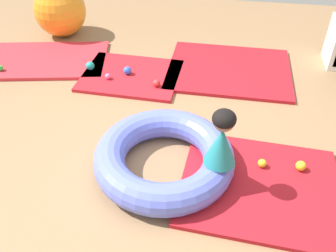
{
  "coord_description": "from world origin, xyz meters",
  "views": [
    {
      "loc": [
        0.47,
        -2.3,
        2.27
      ],
      "look_at": [
        0.08,
        0.08,
        0.31
      ],
      "focal_mm": 39.29,
      "sensor_mm": 36.0,
      "label": 1
    }
  ],
  "objects_px": {
    "play_ball_orange": "(227,161)",
    "play_ball_teal": "(90,66)",
    "inflatable_cushion": "(164,157)",
    "play_ball_yellow": "(262,163)",
    "play_ball_green": "(0,68)",
    "child_in_teal": "(222,138)",
    "exercise_ball_large": "(60,10)",
    "play_ball_yellow_second": "(301,166)",
    "play_ball_pink": "(108,76)",
    "play_ball_red": "(157,83)",
    "play_ball_blue": "(127,70)"
  },
  "relations": [
    {
      "from": "play_ball_orange",
      "to": "play_ball_teal",
      "type": "bearing_deg",
      "value": 140.94
    },
    {
      "from": "inflatable_cushion",
      "to": "play_ball_teal",
      "type": "relative_size",
      "value": 11.79
    },
    {
      "from": "play_ball_yellow",
      "to": "play_ball_teal",
      "type": "distance_m",
      "value": 2.35
    },
    {
      "from": "play_ball_yellow",
      "to": "play_ball_green",
      "type": "height_order",
      "value": "play_ball_yellow"
    },
    {
      "from": "child_in_teal",
      "to": "play_ball_yellow",
      "type": "height_order",
      "value": "child_in_teal"
    },
    {
      "from": "exercise_ball_large",
      "to": "play_ball_yellow_second",
      "type": "bearing_deg",
      "value": -36.91
    },
    {
      "from": "play_ball_orange",
      "to": "play_ball_pink",
      "type": "height_order",
      "value": "play_ball_orange"
    },
    {
      "from": "play_ball_pink",
      "to": "play_ball_yellow_second",
      "type": "relative_size",
      "value": 0.79
    },
    {
      "from": "play_ball_red",
      "to": "play_ball_yellow_second",
      "type": "bearing_deg",
      "value": -36.67
    },
    {
      "from": "play_ball_teal",
      "to": "exercise_ball_large",
      "type": "height_order",
      "value": "exercise_ball_large"
    },
    {
      "from": "inflatable_cushion",
      "to": "child_in_teal",
      "type": "height_order",
      "value": "child_in_teal"
    },
    {
      "from": "play_ball_yellow_second",
      "to": "play_ball_pink",
      "type": "bearing_deg",
      "value": 150.65
    },
    {
      "from": "play_ball_green",
      "to": "play_ball_blue",
      "type": "distance_m",
      "value": 1.51
    },
    {
      "from": "inflatable_cushion",
      "to": "play_ball_red",
      "type": "relative_size",
      "value": 14.45
    },
    {
      "from": "inflatable_cushion",
      "to": "play_ball_yellow",
      "type": "distance_m",
      "value": 0.83
    },
    {
      "from": "play_ball_pink",
      "to": "inflatable_cushion",
      "type": "bearing_deg",
      "value": -55.36
    },
    {
      "from": "play_ball_blue",
      "to": "inflatable_cushion",
      "type": "bearing_deg",
      "value": -64.26
    },
    {
      "from": "play_ball_blue",
      "to": "exercise_ball_large",
      "type": "height_order",
      "value": "exercise_ball_large"
    },
    {
      "from": "play_ball_teal",
      "to": "exercise_ball_large",
      "type": "xyz_separation_m",
      "value": [
        -0.71,
        0.94,
        0.26
      ]
    },
    {
      "from": "play_ball_green",
      "to": "play_ball_orange",
      "type": "height_order",
      "value": "play_ball_orange"
    },
    {
      "from": "inflatable_cushion",
      "to": "play_ball_orange",
      "type": "bearing_deg",
      "value": 8.83
    },
    {
      "from": "play_ball_green",
      "to": "play_ball_pink",
      "type": "bearing_deg",
      "value": 1.28
    },
    {
      "from": "play_ball_yellow",
      "to": "play_ball_red",
      "type": "xyz_separation_m",
      "value": [
        -1.11,
        1.07,
        0.0
      ]
    },
    {
      "from": "play_ball_blue",
      "to": "play_ball_teal",
      "type": "xyz_separation_m",
      "value": [
        -0.46,
        0.03,
        0.0
      ]
    },
    {
      "from": "inflatable_cushion",
      "to": "play_ball_red",
      "type": "height_order",
      "value": "inflatable_cushion"
    },
    {
      "from": "play_ball_green",
      "to": "play_ball_teal",
      "type": "relative_size",
      "value": 0.68
    },
    {
      "from": "play_ball_pink",
      "to": "exercise_ball_large",
      "type": "xyz_separation_m",
      "value": [
        -0.98,
        1.11,
        0.28
      ]
    },
    {
      "from": "inflatable_cushion",
      "to": "child_in_teal",
      "type": "bearing_deg",
      "value": -13.45
    },
    {
      "from": "play_ball_yellow",
      "to": "play_ball_teal",
      "type": "xyz_separation_m",
      "value": [
        -1.95,
        1.31,
        0.01
      ]
    },
    {
      "from": "play_ball_green",
      "to": "play_ball_teal",
      "type": "xyz_separation_m",
      "value": [
        1.04,
        0.2,
        0.02
      ]
    },
    {
      "from": "play_ball_yellow",
      "to": "play_ball_red",
      "type": "relative_size",
      "value": 0.88
    },
    {
      "from": "child_in_teal",
      "to": "play_ball_blue",
      "type": "distance_m",
      "value": 1.93
    },
    {
      "from": "play_ball_orange",
      "to": "play_ball_yellow_second",
      "type": "relative_size",
      "value": 1.2
    },
    {
      "from": "play_ball_pink",
      "to": "play_ball_yellow_second",
      "type": "height_order",
      "value": "play_ball_yellow_second"
    },
    {
      "from": "play_ball_teal",
      "to": "exercise_ball_large",
      "type": "distance_m",
      "value": 1.21
    },
    {
      "from": "play_ball_green",
      "to": "play_ball_blue",
      "type": "relative_size",
      "value": 0.73
    },
    {
      "from": "play_ball_yellow",
      "to": "play_ball_green",
      "type": "distance_m",
      "value": 3.19
    },
    {
      "from": "child_in_teal",
      "to": "play_ball_red",
      "type": "xyz_separation_m",
      "value": [
        -0.75,
        1.31,
        -0.42
      ]
    },
    {
      "from": "inflatable_cushion",
      "to": "exercise_ball_large",
      "type": "distance_m",
      "value": 3.02
    },
    {
      "from": "play_ball_orange",
      "to": "play_ball_yellow_second",
      "type": "distance_m",
      "value": 0.61
    },
    {
      "from": "child_in_teal",
      "to": "play_ball_orange",
      "type": "bearing_deg",
      "value": -166.62
    },
    {
      "from": "play_ball_yellow",
      "to": "play_ball_orange",
      "type": "xyz_separation_m",
      "value": [
        -0.29,
        -0.04,
        0.02
      ]
    },
    {
      "from": "inflatable_cushion",
      "to": "play_ball_teal",
      "type": "height_order",
      "value": "inflatable_cushion"
    },
    {
      "from": "play_ball_red",
      "to": "play_ball_pink",
      "type": "height_order",
      "value": "play_ball_red"
    },
    {
      "from": "exercise_ball_large",
      "to": "play_ball_red",
      "type": "bearing_deg",
      "value": -37.12
    },
    {
      "from": "play_ball_green",
      "to": "play_ball_yellow_second",
      "type": "distance_m",
      "value": 3.49
    },
    {
      "from": "play_ball_teal",
      "to": "play_ball_blue",
      "type": "bearing_deg",
      "value": -3.16
    },
    {
      "from": "play_ball_yellow",
      "to": "play_ball_teal",
      "type": "bearing_deg",
      "value": 146.25
    },
    {
      "from": "play_ball_blue",
      "to": "play_ball_pink",
      "type": "xyz_separation_m",
      "value": [
        -0.19,
        -0.14,
        -0.01
      ]
    },
    {
      "from": "child_in_teal",
      "to": "exercise_ball_large",
      "type": "distance_m",
      "value": 3.39
    }
  ]
}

